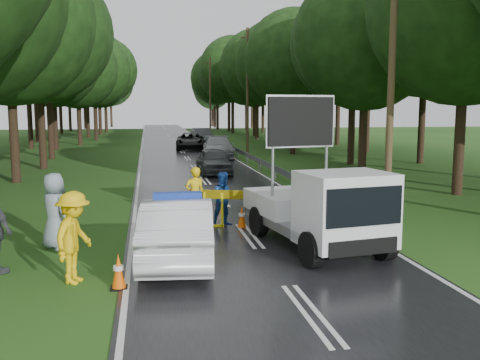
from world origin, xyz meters
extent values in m
plane|color=#1C4212|center=(0.00, 0.00, 0.00)|extent=(160.00, 160.00, 0.00)
cube|color=black|center=(0.00, 30.00, 0.01)|extent=(7.00, 140.00, 0.02)
cylinder|color=gray|center=(3.70, 0.00, 0.35)|extent=(0.12, 0.12, 0.70)
cube|color=gray|center=(3.70, 30.00, 0.55)|extent=(0.05, 60.00, 0.30)
cylinder|color=#4F3B24|center=(5.20, 2.00, 5.00)|extent=(0.24, 0.24, 10.00)
cylinder|color=#4F3B24|center=(5.20, 28.00, 5.00)|extent=(0.24, 0.24, 10.00)
cube|color=#4F3B24|center=(5.20, 28.00, 9.20)|extent=(1.40, 0.08, 0.08)
cylinder|color=#4F3B24|center=(5.20, 54.00, 5.00)|extent=(0.24, 0.24, 10.00)
cube|color=#4F3B24|center=(5.20, 54.00, 9.20)|extent=(1.40, 0.08, 0.08)
imported|color=silver|center=(-2.18, -2.22, 0.77)|extent=(2.04, 4.82, 1.55)
cube|color=#1938A5|center=(-2.18, -2.22, 1.62)|extent=(1.18, 0.42, 0.15)
cube|color=gray|center=(1.47, -1.09, 0.57)|extent=(2.79, 4.66, 0.26)
cube|color=white|center=(1.30, -0.06, 0.99)|extent=(2.58, 2.83, 0.57)
cube|color=white|center=(1.79, -2.94, 1.30)|extent=(2.33, 1.99, 1.77)
cube|color=black|center=(1.93, -3.78, 1.51)|extent=(1.91, 0.36, 0.89)
cube|color=black|center=(1.37, -0.47, 3.33)|extent=(1.97, 0.45, 1.35)
cylinder|color=black|center=(0.85, -3.31, 0.44)|extent=(0.43, 0.91, 0.88)
cylinder|color=black|center=(2.80, -2.98, 0.44)|extent=(0.43, 0.91, 0.88)
cylinder|color=black|center=(0.29, -0.02, 0.44)|extent=(0.43, 0.91, 0.88)
cylinder|color=black|center=(2.24, 0.31, 0.44)|extent=(0.43, 0.91, 0.88)
cube|color=yellow|center=(-1.14, 1.40, 0.55)|extent=(0.08, 0.08, 1.10)
cube|color=yellow|center=(-0.61, 1.24, 0.55)|extent=(0.08, 0.08, 1.10)
cube|color=yellow|center=(0.97, 0.76, 0.55)|extent=(0.08, 0.08, 1.10)
cube|color=yellow|center=(1.50, 0.60, 0.55)|extent=(0.08, 0.08, 1.10)
cube|color=#F2CC00|center=(0.18, 1.00, 1.05)|extent=(2.75, 0.89, 0.28)
imported|color=yellow|center=(-1.37, 2.20, 0.91)|extent=(0.75, 0.60, 1.81)
imported|color=#17449B|center=(-0.50, 1.54, 0.86)|extent=(0.88, 0.70, 1.71)
imported|color=yellow|center=(-4.44, -3.43, 0.99)|extent=(1.13, 1.45, 1.98)
imported|color=gray|center=(-5.31, -0.43, 1.01)|extent=(1.12, 1.17, 2.02)
imported|color=#3B3E43|center=(0.80, 14.75, 0.73)|extent=(1.80, 4.30, 1.46)
imported|color=#979A9E|center=(2.29, 24.12, 0.78)|extent=(2.66, 5.57, 1.57)
imported|color=black|center=(0.89, 32.32, 0.73)|extent=(2.88, 5.48, 1.47)
imported|color=#3A3D41|center=(2.60, 39.25, 0.80)|extent=(2.04, 4.99, 1.61)
cube|color=black|center=(-3.50, -4.00, 0.02)|extent=(0.35, 0.35, 0.03)
cone|color=#FF5E08|center=(-3.50, -4.00, 0.38)|extent=(0.29, 0.29, 0.73)
cube|color=black|center=(-0.02, 1.10, 0.01)|extent=(0.33, 0.33, 0.03)
cone|color=#FF5E08|center=(-0.02, 1.10, 0.36)|extent=(0.27, 0.27, 0.68)
cube|color=black|center=(-0.20, 5.00, 0.01)|extent=(0.33, 0.33, 0.03)
cone|color=#FF5E08|center=(-0.20, 5.00, 0.36)|extent=(0.27, 0.27, 0.68)
cube|color=black|center=(-2.46, 3.00, 0.02)|extent=(0.37, 0.37, 0.03)
cone|color=#FF5E08|center=(-2.46, 3.00, 0.41)|extent=(0.31, 0.31, 0.77)
cube|color=black|center=(3.50, 4.00, 0.01)|extent=(0.31, 0.31, 0.03)
cone|color=#FF5E08|center=(3.50, 4.00, 0.33)|extent=(0.25, 0.25, 0.63)
camera|label=1|loc=(-2.85, -14.92, 3.73)|focal=40.00mm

